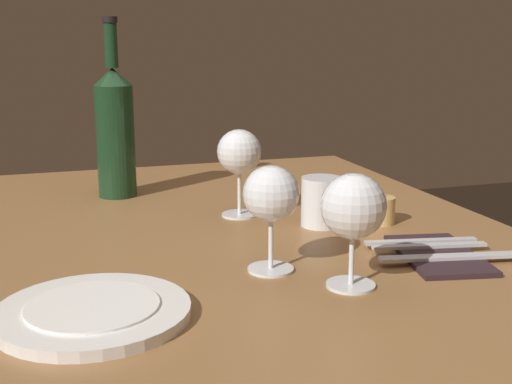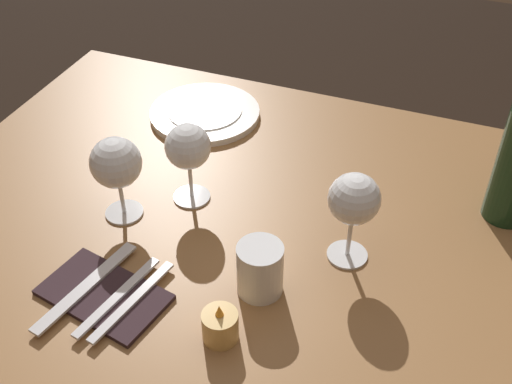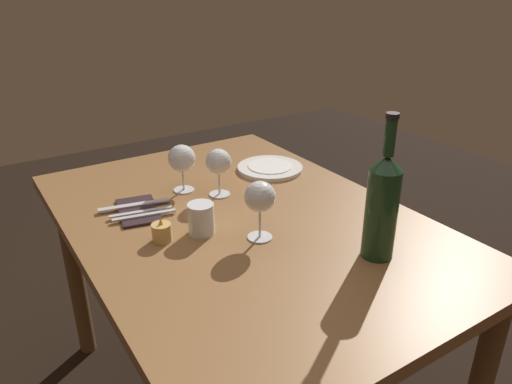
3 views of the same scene
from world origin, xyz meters
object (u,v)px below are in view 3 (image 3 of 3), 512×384
Objects in this scene: folded_napkin at (138,211)px; fork_outer at (144,215)px; dinner_plate at (270,168)px; wine_bottle at (382,205)px; water_tumbler at (201,220)px; fork_inner at (141,212)px; table_knife at (134,205)px; wine_glass_left at (219,163)px; votive_candle at (163,234)px; wine_glass_right at (260,198)px; wine_glass_centre at (182,159)px.

folded_napkin is 0.05m from fork_outer.
fork_outer is (-0.12, 0.51, 0.00)m from dinner_plate.
water_tumbler is (0.34, 0.31, -0.10)m from wine_bottle.
fork_inner is at bearing 0.00° from fork_outer.
fork_outer and table_knife have the same top height.
fork_outer is at bearing 180.00° from fork_inner.
wine_glass_left is 0.28m from fork_inner.
wine_glass_left reaches higher than water_tumbler.
votive_candle is at bearing 117.10° from dinner_plate.
wine_glass_right is 0.77× the size of table_knife.
dinner_plate is at bearing -62.90° from votive_candle.
wine_glass_centre is 0.86× the size of fork_inner.
votive_candle is at bearing 61.31° from wine_glass_right.
wine_glass_centre is 0.43× the size of wine_bottle.
wine_bottle is 0.47m from water_tumbler.
wine_bottle is 1.74× the size of folded_napkin.
water_tumbler is at bearing -155.23° from folded_napkin.
fork_inner is at bearing 38.03° from wine_bottle.
fork_outer is at bearing 123.43° from wine_glass_centre.
wine_glass_centre is at bearing -78.11° from table_knife.
fork_outer is (0.27, 0.22, -0.11)m from wine_glass_right.
fork_outer is (-0.05, -0.00, 0.01)m from folded_napkin.
folded_napkin is 1.16× the size of fork_outer.
wine_glass_right is at bearing -174.40° from wine_glass_centre.
wine_glass_right is at bearing -132.40° from water_tumbler.
table_knife is at bearing 22.04° from water_tumbler.
wine_bottle is 4.20× the size of water_tumbler.
water_tumbler reaches higher than dinner_plate.
votive_candle is at bearing 123.55° from wine_glass_left.
table_knife is (0.03, 0.00, 0.01)m from folded_napkin.
wine_glass_right is at bearing -143.93° from fork_inner.
dinner_plate is (-0.00, -0.33, -0.10)m from wine_glass_centre.
wine_bottle is 0.68m from fork_inner.
wine_glass_left is 0.85× the size of fork_outer.
votive_candle reaches higher than folded_napkin.
fork_outer is (0.16, 0.10, -0.03)m from water_tumbler.
wine_glass_left reaches higher than table_knife.
water_tumbler is 1.28× the size of votive_candle.
wine_glass_left is 2.27× the size of votive_candle.
votive_candle is at bearing 49.96° from wine_bottle.
votive_candle is 0.32× the size of table_knife.
fork_outer reaches higher than folded_napkin.
table_knife is at bearing 93.97° from dinner_plate.
folded_napkin is (0.21, 0.10, -0.04)m from water_tumbler.
wine_glass_centre is at bearing 89.68° from dinner_plate.
folded_napkin is (0.20, -0.01, -0.02)m from votive_candle.
votive_candle is at bearing 177.62° from fork_outer.
folded_napkin is at bearing -1.78° from votive_candle.
wine_bottle reaches higher than wine_glass_right.
table_knife is (0.35, 0.22, -0.11)m from wine_glass_right.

